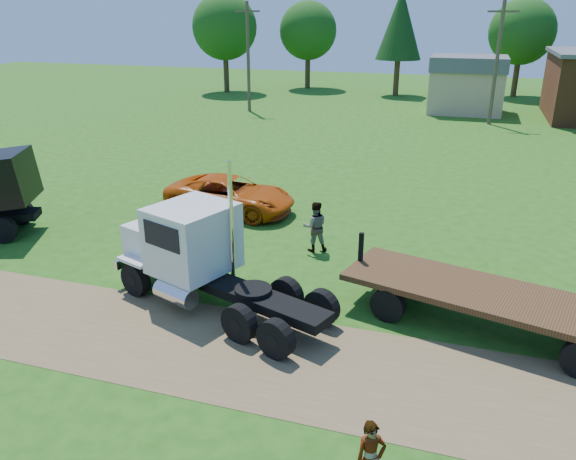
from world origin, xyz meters
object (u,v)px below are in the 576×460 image
(white_semi_tractor, at_px, (195,253))
(spectator_a, at_px, (371,459))
(flatbed_trailer, at_px, (489,301))
(orange_pickup, at_px, (230,195))

(white_semi_tractor, height_order, spectator_a, white_semi_tractor)
(spectator_a, bearing_deg, flatbed_trailer, 42.38)
(spectator_a, bearing_deg, white_semi_tractor, 107.31)
(orange_pickup, distance_m, spectator_a, 15.96)
(white_semi_tractor, distance_m, orange_pickup, 7.97)
(orange_pickup, xyz_separation_m, spectator_a, (8.50, -13.51, -0.01))
(white_semi_tractor, distance_m, spectator_a, 8.68)
(spectator_a, bearing_deg, orange_pickup, 92.16)
(orange_pickup, xyz_separation_m, flatbed_trailer, (10.61, -6.85, 0.09))
(orange_pickup, relative_size, spectator_a, 3.64)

